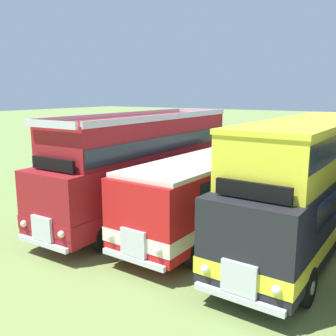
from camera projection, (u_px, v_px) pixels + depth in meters
name	position (u px, v px, depth m)	size (l,w,h in m)	color
bus_first_in_row	(146.00, 162.00, 16.64)	(2.70, 11.32, 4.52)	maroon
bus_second_in_row	(218.00, 186.00, 15.06)	(2.87, 10.49, 2.99)	red
bus_third_in_row	(308.00, 178.00, 13.14)	(2.87, 11.12, 4.49)	black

